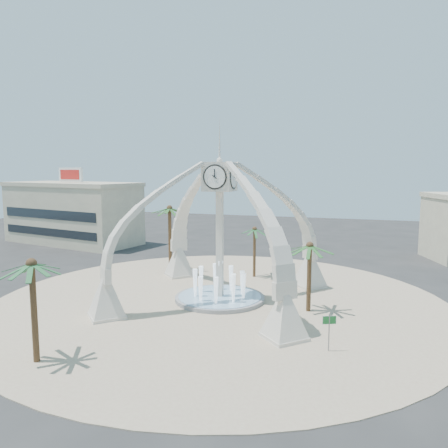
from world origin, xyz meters
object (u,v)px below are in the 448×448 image
(street_sign, at_px, (329,325))
(clock_tower, at_px, (220,229))
(palm_south, at_px, (31,265))
(fountain, at_px, (220,297))
(palm_east, at_px, (310,246))
(palm_west, at_px, (170,209))
(palm_north, at_px, (255,230))

(street_sign, bearing_deg, clock_tower, 117.23)
(palm_south, relative_size, street_sign, 2.74)
(fountain, bearing_deg, palm_south, -113.44)
(palm_east, height_order, palm_west, palm_west)
(palm_west, bearing_deg, clock_tower, -44.41)
(fountain, distance_m, palm_south, 17.69)
(palm_north, height_order, palm_south, palm_south)
(palm_east, bearing_deg, clock_tower, 175.50)
(clock_tower, xyz_separation_m, palm_east, (7.93, -0.62, -1.03))
(palm_west, bearing_deg, palm_north, 2.90)
(palm_west, bearing_deg, palm_east, -29.03)
(fountain, height_order, street_sign, fountain)
(fountain, height_order, palm_south, palm_south)
(clock_tower, xyz_separation_m, palm_south, (-6.65, -15.35, -0.44))
(palm_east, xyz_separation_m, palm_north, (-7.06, 9.83, -0.26))
(clock_tower, height_order, palm_west, clock_tower)
(palm_north, bearing_deg, palm_west, -177.10)
(palm_south, bearing_deg, clock_tower, 66.56)
(palm_north, relative_size, palm_south, 0.85)
(clock_tower, height_order, palm_north, clock_tower)
(palm_east, xyz_separation_m, palm_south, (-14.58, -14.73, 0.59))
(street_sign, bearing_deg, palm_south, 179.14)
(clock_tower, xyz_separation_m, palm_north, (0.87, 9.20, -1.29))
(fountain, distance_m, street_sign, 13.21)
(clock_tower, height_order, street_sign, clock_tower)
(clock_tower, bearing_deg, palm_north, 84.61)
(palm_north, distance_m, street_sign, 20.09)
(palm_east, distance_m, palm_south, 20.73)
(clock_tower, bearing_deg, palm_south, -113.44)
(clock_tower, xyz_separation_m, palm_west, (-8.89, 8.71, 0.69))
(palm_west, relative_size, street_sign, 3.20)
(clock_tower, xyz_separation_m, fountain, (0.00, 0.00, -6.20))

